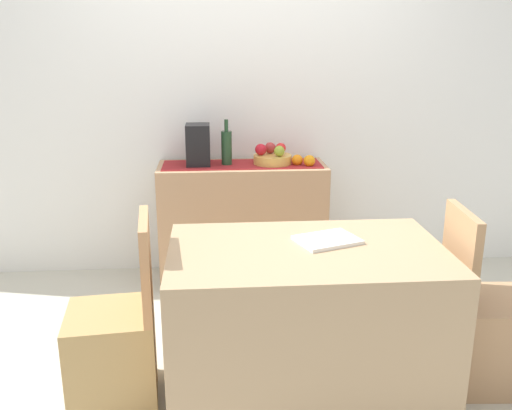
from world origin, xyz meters
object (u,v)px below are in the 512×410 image
(chair_by_corner, at_px, (485,333))
(coffee_maker, at_px, (198,145))
(chair_near_window, at_px, (116,347))
(sideboard_console, at_px, (242,223))
(wine_bottle, at_px, (227,147))
(fruit_bowl, at_px, (273,159))
(open_book, at_px, (327,240))
(dining_table, at_px, (305,321))

(chair_by_corner, bearing_deg, coffee_maker, 136.25)
(chair_near_window, xyz_separation_m, chair_by_corner, (1.80, -0.00, 0.00))
(sideboard_console, distance_m, wine_bottle, 0.55)
(fruit_bowl, height_order, open_book, fruit_bowl)
(open_book, relative_size, chair_near_window, 0.31)
(fruit_bowl, relative_size, dining_table, 0.20)
(sideboard_console, xyz_separation_m, chair_near_window, (-0.68, -1.36, -0.15))
(sideboard_console, relative_size, chair_near_window, 1.28)
(sideboard_console, distance_m, chair_near_window, 1.53)
(dining_table, height_order, chair_by_corner, chair_by_corner)
(wine_bottle, relative_size, chair_by_corner, 0.35)
(open_book, bearing_deg, dining_table, -164.15)
(fruit_bowl, xyz_separation_m, chair_near_window, (-0.88, -1.36, -0.61))
(open_book, xyz_separation_m, chair_by_corner, (0.79, -0.08, -0.48))
(sideboard_console, height_order, open_book, sideboard_console)
(coffee_maker, bearing_deg, chair_by_corner, -43.75)
(fruit_bowl, distance_m, open_book, 1.30)
(coffee_maker, distance_m, open_book, 1.45)
(coffee_maker, bearing_deg, wine_bottle, -0.00)
(open_book, bearing_deg, fruit_bowl, 75.63)
(sideboard_console, relative_size, fruit_bowl, 4.40)
(sideboard_console, relative_size, open_book, 4.10)
(fruit_bowl, bearing_deg, coffee_maker, 180.00)
(dining_table, distance_m, chair_near_window, 0.91)
(dining_table, bearing_deg, wine_bottle, 103.62)
(wine_bottle, relative_size, chair_near_window, 0.35)
(open_book, distance_m, chair_near_window, 1.12)
(fruit_bowl, relative_size, wine_bottle, 0.84)
(dining_table, distance_m, chair_by_corner, 0.91)
(wine_bottle, relative_size, open_book, 1.11)
(fruit_bowl, distance_m, wine_bottle, 0.33)
(fruit_bowl, bearing_deg, open_book, -84.42)
(fruit_bowl, height_order, chair_by_corner, fruit_bowl)
(open_book, bearing_deg, chair_by_corner, -25.50)
(chair_by_corner, bearing_deg, open_book, 174.45)
(coffee_maker, xyz_separation_m, open_book, (0.63, -1.29, -0.23))
(wine_bottle, bearing_deg, fruit_bowl, 0.00)
(fruit_bowl, xyz_separation_m, coffee_maker, (-0.51, 0.00, 0.10))
(wine_bottle, distance_m, chair_near_window, 1.63)
(coffee_maker, xyz_separation_m, dining_table, (0.52, -1.36, -0.61))
(sideboard_console, bearing_deg, coffee_maker, 180.00)
(dining_table, relative_size, chair_near_window, 1.42)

